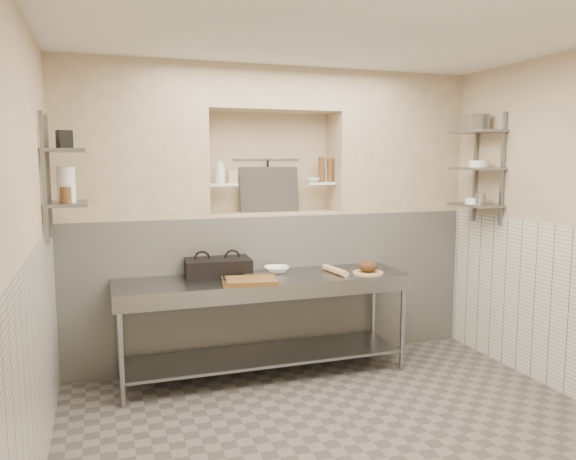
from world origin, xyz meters
name	(u,v)px	position (x,y,z in m)	size (l,w,h in m)	color
floor	(344,436)	(0.00, 0.00, -0.05)	(4.00, 3.90, 0.10)	#605A55
ceiling	(350,19)	(0.00, 0.00, 2.85)	(4.00, 3.90, 0.10)	silver
wall_left	(20,252)	(-2.05, 0.00, 1.40)	(0.10, 3.90, 2.80)	#CBB28E
wall_back	(265,212)	(0.00, 2.00, 1.40)	(4.00, 0.10, 2.80)	#CBB28E
backwall_lower	(273,284)	(0.00, 1.75, 0.70)	(4.00, 0.40, 1.40)	silver
alcove_sill	(272,214)	(0.00, 1.75, 1.41)	(1.30, 0.40, 0.02)	#CBB28E
backwall_pillar_left	(130,141)	(-1.33, 1.75, 2.10)	(1.35, 0.40, 1.40)	#CBB28E
backwall_pillar_right	(394,144)	(1.33, 1.75, 2.10)	(1.35, 0.40, 1.40)	#CBB28E
backwall_header	(272,90)	(0.00, 1.75, 2.60)	(1.30, 0.40, 0.40)	#CBB28E
wainscot_left	(38,369)	(-1.99, 0.00, 0.70)	(0.02, 3.90, 1.40)	silver
wainscot_right	(568,312)	(1.99, 0.00, 0.70)	(0.02, 3.90, 1.40)	silver
alcove_shelf_left	(222,185)	(-0.50, 1.75, 1.70)	(0.28, 0.16, 0.03)	white
alcove_shelf_right	(320,183)	(0.50, 1.75, 1.70)	(0.28, 0.16, 0.03)	white
utensil_rail	(267,158)	(0.00, 1.92, 1.95)	(0.02, 0.02, 0.70)	gray
hanging_steel	(268,175)	(0.00, 1.90, 1.78)	(0.02, 0.02, 0.30)	black
splash_panel	(269,190)	(0.00, 1.85, 1.64)	(0.60, 0.02, 0.45)	#383330
shelf_rail_left_a	(48,177)	(-1.98, 1.25, 1.80)	(0.03, 0.03, 0.95)	slate
shelf_rail_left_b	(44,178)	(-1.98, 0.85, 1.80)	(0.03, 0.03, 0.95)	slate
wall_shelf_left_lower	(67,204)	(-1.84, 1.05, 1.60)	(0.30, 0.50, 0.03)	slate
wall_shelf_left_upper	(64,150)	(-1.84, 1.05, 2.00)	(0.30, 0.50, 0.03)	slate
shelf_rail_right_a	(475,168)	(1.98, 1.25, 1.85)	(0.03, 0.03, 1.05)	slate
shelf_rail_right_b	(503,169)	(1.98, 0.85, 1.85)	(0.03, 0.03, 1.05)	slate
wall_shelf_right_lower	(475,205)	(1.84, 1.05, 1.50)	(0.30, 0.50, 0.03)	slate
wall_shelf_right_mid	(477,169)	(1.84, 1.05, 1.85)	(0.30, 0.50, 0.03)	slate
wall_shelf_right_upper	(478,132)	(1.84, 1.05, 2.20)	(0.30, 0.50, 0.03)	slate
prep_table	(265,306)	(-0.25, 1.18, 0.64)	(2.60, 0.70, 0.90)	gray
panini_press	(217,267)	(-0.62, 1.41, 0.98)	(0.61, 0.46, 0.16)	black
cutting_board	(249,281)	(-0.44, 0.98, 0.92)	(0.45, 0.32, 0.04)	brown
knife_blade	(259,273)	(-0.31, 1.14, 0.95)	(0.25, 0.03, 0.01)	gray
tongs	(225,279)	(-0.65, 0.97, 0.96)	(0.02, 0.02, 0.23)	gray
mixing_bowl	(277,269)	(-0.08, 1.36, 0.93)	(0.23, 0.23, 0.06)	white
rolling_pin	(335,270)	(0.41, 1.14, 0.93)	(0.06, 0.06, 0.39)	tan
bread_board	(368,273)	(0.69, 1.04, 0.91)	(0.28, 0.28, 0.02)	tan
bread_loaf	(368,266)	(0.69, 1.04, 0.97)	(0.18, 0.18, 0.11)	#4C2D19
bottle_soap	(220,170)	(-0.51, 1.76, 1.84)	(0.09, 0.10, 0.25)	white
jar_alcove	(232,177)	(-0.40, 1.75, 1.78)	(0.08, 0.08, 0.13)	#CBB28E
bowl_alcove	(312,180)	(0.41, 1.72, 1.74)	(0.15, 0.15, 0.05)	white
condiment_a	(330,170)	(0.61, 1.74, 1.83)	(0.06, 0.06, 0.23)	brown
condiment_b	(321,170)	(0.51, 1.74, 1.84)	(0.06, 0.06, 0.25)	brown
condiment_c	(329,176)	(0.61, 1.77, 1.78)	(0.07, 0.07, 0.13)	white
jug_left	(66,184)	(-1.84, 1.07, 1.74)	(0.13, 0.13, 0.26)	white
jar_left	(66,195)	(-1.84, 0.95, 1.67)	(0.08, 0.08, 0.12)	brown
box_left_upper	(64,140)	(-1.84, 1.12, 2.08)	(0.10, 0.10, 0.14)	black
bowl_right	(475,201)	(1.84, 1.06, 1.54)	(0.18, 0.18, 0.05)	white
canister_right	(480,199)	(1.84, 0.98, 1.56)	(0.10, 0.10, 0.10)	gray
bowl_right_mid	(478,164)	(1.84, 1.03, 1.90)	(0.18, 0.18, 0.07)	white
basket_right	(473,123)	(1.84, 1.13, 2.29)	(0.20, 0.24, 0.15)	gray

